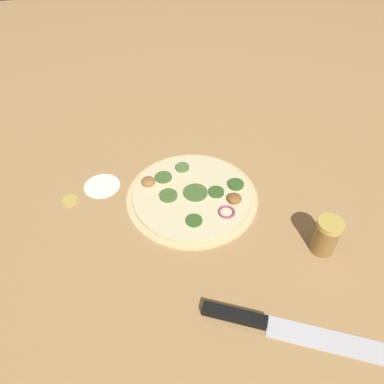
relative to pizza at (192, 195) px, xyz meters
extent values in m
plane|color=tan|center=(0.00, 0.00, -0.01)|extent=(3.00, 3.00, 0.00)
cylinder|color=beige|center=(0.00, 0.00, 0.00)|extent=(0.30, 0.30, 0.01)
cylinder|color=beige|center=(0.00, 0.00, 0.00)|extent=(0.27, 0.27, 0.00)
torus|color=#934266|center=(0.06, -0.08, 0.01)|extent=(0.04, 0.04, 0.01)
cylinder|color=#47662D|center=(0.01, 0.00, 0.01)|extent=(0.06, 0.06, 0.00)
cylinder|color=#47662D|center=(-0.05, 0.01, 0.01)|extent=(0.04, 0.04, 0.01)
cylinder|color=#385B23|center=(0.05, -0.01, 0.01)|extent=(0.04, 0.04, 0.01)
cylinder|color=#47662D|center=(-0.05, 0.07, 0.01)|extent=(0.04, 0.04, 0.00)
cylinder|color=#567538|center=(0.00, 0.09, 0.01)|extent=(0.03, 0.03, 0.01)
ellipsoid|color=brown|center=(0.08, -0.05, 0.01)|extent=(0.03, 0.03, 0.02)
cylinder|color=#385B23|center=(-0.02, -0.08, 0.01)|extent=(0.04, 0.04, 0.00)
ellipsoid|color=#996633|center=(-0.09, 0.06, 0.01)|extent=(0.03, 0.03, 0.02)
cylinder|color=#385B23|center=(0.11, 0.00, 0.01)|extent=(0.04, 0.04, 0.01)
cube|color=silver|center=(0.13, -0.38, -0.01)|extent=(0.19, 0.13, 0.00)
cube|color=black|center=(-0.01, -0.30, 0.00)|extent=(0.11, 0.07, 0.02)
cylinder|color=olive|center=(0.21, -0.21, 0.03)|extent=(0.05, 0.05, 0.07)
cylinder|color=gold|center=(0.21, -0.21, 0.07)|extent=(0.05, 0.05, 0.01)
cylinder|color=gold|center=(-0.27, 0.06, 0.00)|extent=(0.04, 0.04, 0.01)
cylinder|color=white|center=(-0.20, 0.09, -0.01)|extent=(0.09, 0.09, 0.00)
camera|label=1|loc=(-0.16, -0.58, 0.61)|focal=35.00mm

